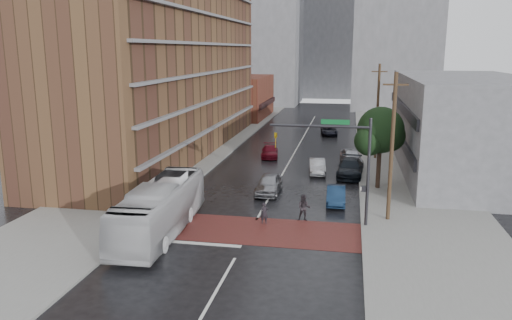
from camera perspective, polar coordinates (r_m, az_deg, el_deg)
The scene contains 24 objects.
ground at distance 32.00m, azimuth -0.79°, elevation -8.35°, with size 160.00×160.00×0.00m, color black.
crosswalk at distance 32.46m, azimuth -0.61°, elevation -8.02°, with size 14.00×5.00×0.02m, color maroon.
sidewalk_west at distance 58.16m, azimuth -6.99°, elevation 1.19°, with size 9.00×90.00×0.15m, color gray.
sidewalk_east at distance 55.74m, azimuth 16.16°, elevation 0.28°, with size 9.00×90.00×0.15m, color gray.
apartment_block at distance 56.99m, azimuth -10.17°, elevation 14.93°, with size 10.00×44.00×28.00m, color brown.
storefront_west at distance 85.59m, azimuth -1.47°, elevation 7.20°, with size 8.00×16.00×7.00m, color brown.
building_east at distance 50.87m, azimuth 22.59°, elevation 3.76°, with size 11.00×26.00×9.00m, color gray.
distant_tower_west at distance 109.25m, azimuth 0.18°, elevation 14.91°, with size 18.00×16.00×32.00m, color gray.
distant_tower_east at distance 101.83m, azimuth 15.83°, elevation 15.76°, with size 16.00×14.00×36.00m, color gray.
distant_tower_center at distance 124.45m, azimuth 8.17°, elevation 12.65°, with size 12.00×10.00×24.00m, color gray.
street_tree at distance 41.94m, azimuth 14.06°, elevation 2.99°, with size 4.20×4.10×6.90m.
signal_mast at distance 32.49m, azimuth 10.24°, elevation 0.48°, with size 6.50×0.30×7.20m.
utility_pole_near at distance 34.00m, azimuth 15.27°, elevation 1.46°, with size 1.60×0.26×10.00m.
utility_pole_far at distance 53.74m, azimuth 13.71°, elevation 5.46°, with size 1.60×0.26×10.00m.
transit_bus at distance 32.07m, azimuth -10.88°, elevation -5.46°, with size 2.73×11.65×3.25m, color silver.
pedestrian_a at distance 33.41m, azimuth 0.96°, elevation -6.11°, with size 0.53×0.35×1.46m, color black.
pedestrian_b at distance 34.07m, azimuth 5.51°, elevation -5.47°, with size 0.88×0.69×1.82m, color #272126.
car_travel_a at distance 40.36m, azimuth 1.49°, elevation -2.74°, with size 1.85×4.60×1.57m, color #929399.
car_travel_b at distance 47.12m, azimuth 7.01°, elevation -0.72°, with size 1.46×4.18×1.38m, color #AEB0B6.
car_travel_c at distance 54.01m, azimuth 1.57°, elevation 1.00°, with size 1.77×4.34×1.26m, color maroon.
suv_travel at distance 68.69m, azimuth 8.35°, elevation 3.34°, with size 2.07×4.48×1.25m, color black.
car_parked_near at distance 38.21m, azimuth 9.12°, elevation -3.99°, with size 1.38×3.95×1.30m, color #152B4A.
car_parked_mid at distance 46.52m, azimuth 10.71°, elevation -0.89°, with size 2.22×5.45×1.58m, color black.
car_parked_far at distance 51.17m, azimuth 10.84°, elevation 0.35°, with size 1.94×4.81×1.64m, color #ACAEB4.
Camera 1 is at (6.00, -29.30, 11.38)m, focal length 35.00 mm.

